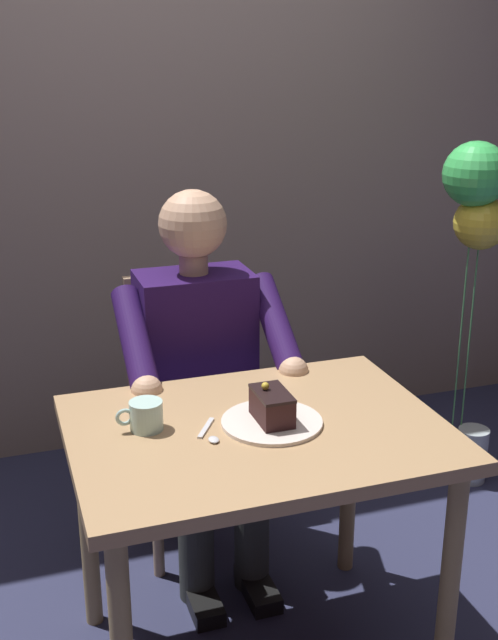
{
  "coord_description": "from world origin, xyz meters",
  "views": [
    {
      "loc": [
        0.59,
        1.71,
        1.63
      ],
      "look_at": [
        -0.01,
        -0.1,
        0.97
      ],
      "focal_mm": 44.46,
      "sensor_mm": 36.0,
      "label": 1
    }
  ],
  "objects": [
    {
      "name": "balloon_display",
      "position": [
        -1.08,
        -0.69,
        1.0
      ],
      "size": [
        0.25,
        0.23,
        1.32
      ],
      "color": "#B2C1C6",
      "rests_on": "ground"
    },
    {
      "name": "cafe_rear_panel",
      "position": [
        0.0,
        -1.48,
        1.5
      ],
      "size": [
        6.4,
        0.12,
        3.0
      ],
      "primitive_type": "cube",
      "color": "gray",
      "rests_on": "ground"
    },
    {
      "name": "coffee_cup",
      "position": [
        0.27,
        -0.07,
        0.76
      ],
      "size": [
        0.12,
        0.08,
        0.08
      ],
      "color": "silver",
      "rests_on": "dining_table"
    },
    {
      "name": "seated_person",
      "position": [
        0.0,
        -0.53,
        0.64
      ],
      "size": [
        0.53,
        0.58,
        1.22
      ],
      "color": "#261047",
      "rests_on": "ground"
    },
    {
      "name": "dessert_spoon",
      "position": [
        0.13,
        0.01,
        0.72
      ],
      "size": [
        0.07,
        0.14,
        0.01
      ],
      "color": "silver",
      "rests_on": "dining_table"
    },
    {
      "name": "dessert_plate",
      "position": [
        -0.04,
        0.0,
        0.72
      ],
      "size": [
        0.26,
        0.26,
        0.01
      ],
      "primitive_type": "cylinder",
      "color": "silver",
      "rests_on": "dining_table"
    },
    {
      "name": "cake_slice",
      "position": [
        -0.04,
        0.0,
        0.77
      ],
      "size": [
        0.08,
        0.14,
        0.1
      ],
      "color": "#311818",
      "rests_on": "dessert_plate"
    },
    {
      "name": "chair",
      "position": [
        0.0,
        -0.7,
        0.5
      ],
      "size": [
        0.42,
        0.42,
        0.91
      ],
      "color": "tan",
      "rests_on": "ground"
    },
    {
      "name": "dining_table",
      "position": [
        0.0,
        0.0,
        0.62
      ],
      "size": [
        0.94,
        0.7,
        0.72
      ],
      "color": "tan",
      "rests_on": "ground"
    }
  ]
}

